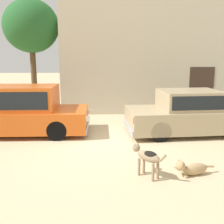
{
  "coord_description": "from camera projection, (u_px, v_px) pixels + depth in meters",
  "views": [
    {
      "loc": [
        0.11,
        -7.4,
        2.45
      ],
      "look_at": [
        0.37,
        0.2,
        0.9
      ],
      "focal_mm": 41.88,
      "sensor_mm": 36.0,
      "label": 1
    }
  ],
  "objects": [
    {
      "name": "stray_dog_spotted",
      "position": [
        147.0,
        156.0,
        5.46
      ],
      "size": [
        0.66,
        0.77,
        0.67
      ],
      "rotation": [
        0.0,
        0.0,
        2.27
      ],
      "color": "#997F60",
      "rests_on": "ground_plane"
    },
    {
      "name": "parked_sedan_second",
      "position": [
        190.0,
        112.0,
        8.67
      ],
      "size": [
        4.39,
        2.13,
        1.44
      ],
      "rotation": [
        0.0,
        0.0,
        0.07
      ],
      "color": "tan",
      "rests_on": "ground_plane"
    },
    {
      "name": "parked_sedan_nearest",
      "position": [
        18.0,
        109.0,
        8.6
      ],
      "size": [
        4.55,
        1.86,
        1.59
      ],
      "rotation": [
        0.0,
        0.0,
        0.01
      ],
      "color": "#D15619",
      "rests_on": "ground_plane"
    },
    {
      "name": "stray_dog_tan",
      "position": [
        191.0,
        168.0,
        5.56
      ],
      "size": [
        0.98,
        0.36,
        0.39
      ],
      "rotation": [
        0.0,
        0.0,
        3.39
      ],
      "color": "tan",
      "rests_on": "ground_plane"
    },
    {
      "name": "ground_plane",
      "position": [
        100.0,
        143.0,
        7.73
      ],
      "size": [
        80.0,
        80.0,
        0.0
      ],
      "primitive_type": "plane",
      "color": "#CCB78E"
    },
    {
      "name": "acacia_tree_left",
      "position": [
        31.0,
        27.0,
        11.77
      ],
      "size": [
        2.5,
        2.25,
        5.09
      ],
      "color": "brown",
      "rests_on": "ground_plane"
    }
  ]
}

